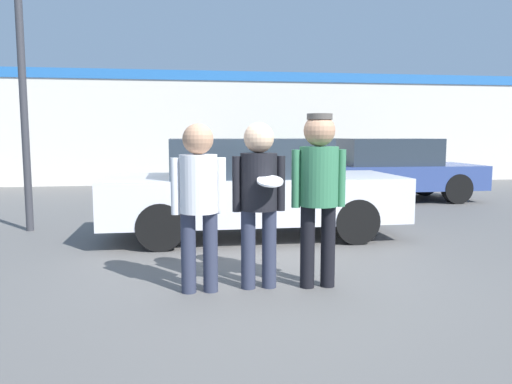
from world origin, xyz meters
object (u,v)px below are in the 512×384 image
object	(u,v)px
parked_car_far	(389,169)
parked_car_near	(251,188)
person_left	(199,192)
shrub	(274,167)
person_right	(319,182)
person_middle_with_frisbee	(259,190)

from	to	relation	value
parked_car_far	parked_car_near	bearing A→B (deg)	-136.27
person_left	shrub	distance (m)	10.70
person_right	person_left	bearing A→B (deg)	179.32
parked_car_near	parked_car_far	bearing A→B (deg)	43.73
person_middle_with_frisbee	person_right	xyz separation A→B (m)	(0.61, -0.06, 0.08)
shrub	parked_car_near	bearing A→B (deg)	-103.33
person_middle_with_frisbee	shrub	world-z (taller)	person_middle_with_frisbee
person_middle_with_frisbee	parked_car_far	world-z (taller)	person_middle_with_frisbee
person_left	person_right	distance (m)	1.23
parked_car_far	person_left	bearing A→B (deg)	-126.86
parked_car_far	person_right	bearing A→B (deg)	-119.12
person_middle_with_frisbee	parked_car_near	size ratio (longest dim) A/B	0.38
person_left	parked_car_far	distance (m)	8.00
person_left	parked_car_near	bearing A→B (deg)	71.12
parked_car_near	parked_car_far	distance (m)	5.37
person_middle_with_frisbee	person_right	bearing A→B (deg)	-5.44
person_right	parked_car_near	xyz separation A→B (m)	(-0.31, 2.70, -0.34)
parked_car_near	shrub	distance (m)	7.86
person_left	person_middle_with_frisbee	bearing A→B (deg)	4.09
person_right	parked_car_far	xyz separation A→B (m)	(3.57, 6.41, -0.36)
person_right	shrub	distance (m)	10.47
parked_car_far	shrub	bearing A→B (deg)	117.67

